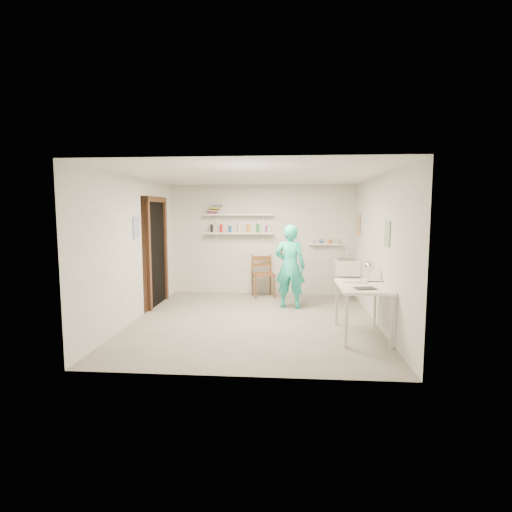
# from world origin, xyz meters

# --- Properties ---
(floor) EXTENTS (4.00, 4.50, 0.02)m
(floor) POSITION_xyz_m (0.00, 0.00, -0.01)
(floor) COLOR slate
(floor) RESTS_ON ground
(ceiling) EXTENTS (4.00, 4.50, 0.02)m
(ceiling) POSITION_xyz_m (0.00, 0.00, 2.41)
(ceiling) COLOR silver
(ceiling) RESTS_ON wall_back
(wall_back) EXTENTS (4.00, 0.02, 2.40)m
(wall_back) POSITION_xyz_m (0.00, 2.26, 1.20)
(wall_back) COLOR silver
(wall_back) RESTS_ON ground
(wall_front) EXTENTS (4.00, 0.02, 2.40)m
(wall_front) POSITION_xyz_m (0.00, -2.26, 1.20)
(wall_front) COLOR silver
(wall_front) RESTS_ON ground
(wall_left) EXTENTS (0.02, 4.50, 2.40)m
(wall_left) POSITION_xyz_m (-2.01, 0.00, 1.20)
(wall_left) COLOR silver
(wall_left) RESTS_ON ground
(wall_right) EXTENTS (0.02, 4.50, 2.40)m
(wall_right) POSITION_xyz_m (2.01, 0.00, 1.20)
(wall_right) COLOR silver
(wall_right) RESTS_ON ground
(doorway_recess) EXTENTS (0.02, 0.90, 2.00)m
(doorway_recess) POSITION_xyz_m (-1.99, 1.05, 1.00)
(doorway_recess) COLOR black
(doorway_recess) RESTS_ON wall_left
(corridor_box) EXTENTS (1.40, 1.50, 2.10)m
(corridor_box) POSITION_xyz_m (-2.70, 1.05, 1.05)
(corridor_box) COLOR brown
(corridor_box) RESTS_ON ground
(door_lintel) EXTENTS (0.06, 1.05, 0.10)m
(door_lintel) POSITION_xyz_m (-1.97, 1.05, 2.05)
(door_lintel) COLOR brown
(door_lintel) RESTS_ON wall_left
(door_jamb_near) EXTENTS (0.06, 0.10, 2.00)m
(door_jamb_near) POSITION_xyz_m (-1.97, 0.55, 1.00)
(door_jamb_near) COLOR brown
(door_jamb_near) RESTS_ON ground
(door_jamb_far) EXTENTS (0.06, 0.10, 2.00)m
(door_jamb_far) POSITION_xyz_m (-1.97, 1.55, 1.00)
(door_jamb_far) COLOR brown
(door_jamb_far) RESTS_ON ground
(shelf_lower) EXTENTS (1.50, 0.22, 0.03)m
(shelf_lower) POSITION_xyz_m (-0.50, 2.13, 1.35)
(shelf_lower) COLOR white
(shelf_lower) RESTS_ON wall_back
(shelf_upper) EXTENTS (1.50, 0.22, 0.03)m
(shelf_upper) POSITION_xyz_m (-0.50, 2.13, 1.75)
(shelf_upper) COLOR white
(shelf_upper) RESTS_ON wall_back
(ledge_shelf) EXTENTS (0.70, 0.14, 0.03)m
(ledge_shelf) POSITION_xyz_m (1.35, 2.17, 1.12)
(ledge_shelf) COLOR white
(ledge_shelf) RESTS_ON wall_back
(poster_left) EXTENTS (0.01, 0.28, 0.36)m
(poster_left) POSITION_xyz_m (-1.99, 0.05, 1.55)
(poster_left) COLOR #334C7F
(poster_left) RESTS_ON wall_left
(poster_right_a) EXTENTS (0.01, 0.34, 0.42)m
(poster_right_a) POSITION_xyz_m (1.99, 1.80, 1.55)
(poster_right_a) COLOR #995933
(poster_right_a) RESTS_ON wall_right
(poster_right_b) EXTENTS (0.01, 0.30, 0.38)m
(poster_right_b) POSITION_xyz_m (1.99, -0.55, 1.50)
(poster_right_b) COLOR #3F724C
(poster_right_b) RESTS_ON wall_right
(belfast_sink) EXTENTS (0.48, 0.60, 0.30)m
(belfast_sink) POSITION_xyz_m (1.75, 1.70, 0.70)
(belfast_sink) COLOR white
(belfast_sink) RESTS_ON wall_right
(man) EXTENTS (0.64, 0.48, 1.58)m
(man) POSITION_xyz_m (0.60, 0.98, 0.79)
(man) COLOR #24B8A5
(man) RESTS_ON ground
(wall_clock) EXTENTS (0.29, 0.09, 0.28)m
(wall_clock) POSITION_xyz_m (0.56, 1.20, 1.05)
(wall_clock) COLOR #C9AD89
(wall_clock) RESTS_ON man
(wooden_chair) EXTENTS (0.56, 0.54, 0.98)m
(wooden_chair) POSITION_xyz_m (0.04, 1.91, 0.49)
(wooden_chair) COLOR brown
(wooden_chair) RESTS_ON ground
(work_table) EXTENTS (0.68, 1.14, 0.76)m
(work_table) POSITION_xyz_m (1.64, -0.66, 0.38)
(work_table) COLOR white
(work_table) RESTS_ON ground
(desk_lamp) EXTENTS (0.14, 0.14, 0.14)m
(desk_lamp) POSITION_xyz_m (1.83, -0.21, 0.98)
(desk_lamp) COLOR silver
(desk_lamp) RESTS_ON work_table
(spray_cans) EXTENTS (1.26, 0.06, 0.17)m
(spray_cans) POSITION_xyz_m (-0.50, 2.13, 1.45)
(spray_cans) COLOR black
(spray_cans) RESTS_ON shelf_lower
(book_stack) EXTENTS (0.30, 0.14, 0.20)m
(book_stack) POSITION_xyz_m (-1.04, 2.13, 1.86)
(book_stack) COLOR red
(book_stack) RESTS_ON shelf_upper
(ledge_pots) EXTENTS (0.48, 0.07, 0.09)m
(ledge_pots) POSITION_xyz_m (1.35, 2.17, 1.18)
(ledge_pots) COLOR silver
(ledge_pots) RESTS_ON ledge_shelf
(papers) EXTENTS (0.30, 0.22, 0.02)m
(papers) POSITION_xyz_m (1.64, -0.66, 0.77)
(papers) COLOR silver
(papers) RESTS_ON work_table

